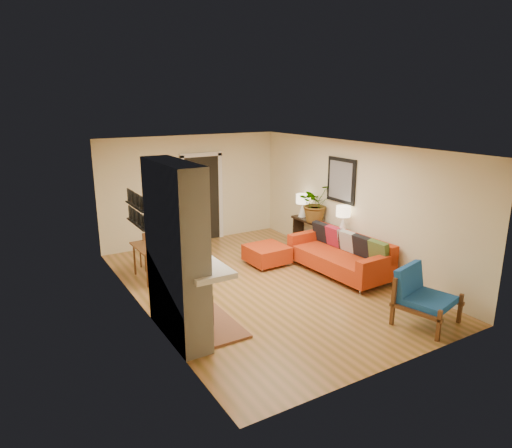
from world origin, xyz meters
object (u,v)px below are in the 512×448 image
object	(u,v)px
ottoman	(267,254)
blue_chair	(421,293)
houseplant	(315,203)
lamp_near	(343,216)
sofa	(342,255)
dining_table	(156,251)
console_table	(321,230)
lamp_far	(302,203)

from	to	relation	value
ottoman	blue_chair	size ratio (longest dim) A/B	0.80
blue_chair	houseplant	world-z (taller)	houseplant
lamp_near	sofa	bearing A→B (deg)	-130.21
sofa	houseplant	bearing A→B (deg)	76.19
sofa	houseplant	xyz separation A→B (m)	(0.32, 1.32, 0.78)
sofa	blue_chair	distance (m)	2.29
sofa	ottoman	distance (m)	1.59
lamp_near	dining_table	bearing A→B (deg)	161.11
ottoman	console_table	size ratio (longest dim) A/B	0.45
console_table	lamp_far	world-z (taller)	lamp_far
lamp_far	sofa	bearing A→B (deg)	-100.37
dining_table	lamp_near	xyz separation A→B (m)	(3.65, -1.25, 0.52)
blue_chair	lamp_near	distance (m)	2.80
sofa	console_table	distance (m)	1.18
ottoman	console_table	distance (m)	1.43
dining_table	lamp_far	distance (m)	3.70
console_table	houseplant	world-z (taller)	houseplant
dining_table	houseplant	distance (m)	3.71
blue_chair	console_table	distance (m)	3.44
ottoman	console_table	xyz separation A→B (m)	(1.38, -0.07, 0.34)
lamp_near	lamp_far	xyz separation A→B (m)	(0.00, 1.43, 0.00)
ottoman	lamp_near	size ratio (longest dim) A/B	1.52
dining_table	console_table	size ratio (longest dim) A/B	0.83
console_table	lamp_near	world-z (taller)	lamp_near
houseplant	lamp_far	bearing A→B (deg)	88.87
dining_table	houseplant	size ratio (longest dim) A/B	1.78
dining_table	blue_chair	bearing A→B (deg)	-52.85
blue_chair	lamp_near	size ratio (longest dim) A/B	1.92
console_table	lamp_far	size ratio (longest dim) A/B	3.43
lamp_near	lamp_far	distance (m)	1.43
blue_chair	lamp_far	bearing A→B (deg)	80.34
houseplant	console_table	bearing A→B (deg)	-87.27
blue_chair	console_table	world-z (taller)	blue_chair
sofa	dining_table	distance (m)	3.71
sofa	houseplant	world-z (taller)	houseplant
ottoman	lamp_near	bearing A→B (deg)	-29.51
ottoman	lamp_near	world-z (taller)	lamp_near
lamp_far	houseplant	bearing A→B (deg)	-91.13
houseplant	lamp_near	bearing A→B (deg)	-89.38
houseplant	dining_table	bearing A→B (deg)	174.90
ottoman	lamp_far	bearing A→B (deg)	25.15
lamp_far	houseplant	world-z (taller)	houseplant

